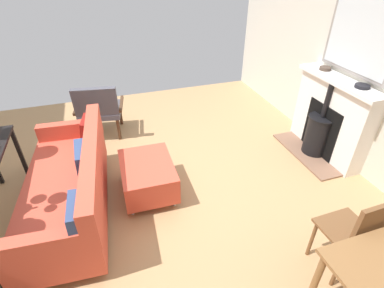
{
  "coord_description": "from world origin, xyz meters",
  "views": [
    {
      "loc": [
        0.31,
        2.65,
        2.4
      ],
      "look_at": [
        -0.52,
        0.12,
        0.65
      ],
      "focal_mm": 27.3,
      "sensor_mm": 36.0,
      "label": 1
    }
  ],
  "objects": [
    {
      "name": "mantel_bowl_far",
      "position": [
        -2.54,
        0.25,
        1.11
      ],
      "size": [
        0.17,
        0.17,
        0.04
      ],
      "color": "black",
      "rests_on": "fireplace"
    },
    {
      "name": "sofa",
      "position": [
        0.79,
        0.07,
        0.36
      ],
      "size": [
        0.92,
        1.94,
        0.82
      ],
      "color": "#B2B2B7",
      "rests_on": "ground"
    },
    {
      "name": "mirror_over_mantel",
      "position": [
        -2.63,
        -0.05,
        1.6
      ],
      "size": [
        0.04,
        1.02,
        0.9
      ],
      "color": "gray"
    },
    {
      "name": "mantel_bowl_near",
      "position": [
        -2.54,
        -0.38,
        1.11
      ],
      "size": [
        0.15,
        0.15,
        0.04
      ],
      "color": "#47382D",
      "rests_on": "fireplace"
    },
    {
      "name": "armchair_accent",
      "position": [
        0.41,
        -1.46,
        0.48
      ],
      "size": [
        0.76,
        0.68,
        0.86
      ],
      "color": "#4C3321",
      "rests_on": "ground"
    },
    {
      "name": "ottoman",
      "position": [
        -0.02,
        0.02,
        0.25
      ],
      "size": [
        0.6,
        0.79,
        0.41
      ],
      "color": "#B2B2B7",
      "rests_on": "ground"
    },
    {
      "name": "fireplace",
      "position": [
        -2.5,
        -0.05,
        0.49
      ],
      "size": [
        0.57,
        1.28,
        1.09
      ],
      "color": "brown",
      "rests_on": "ground"
    },
    {
      "name": "wall_left",
      "position": [
        -2.72,
        0.0,
        1.45
      ],
      "size": [
        0.12,
        5.8,
        2.89
      ],
      "primitive_type": "cube",
      "color": "beige",
      "rests_on": "ground"
    },
    {
      "name": "ground_plane",
      "position": [
        0.0,
        0.0,
        -0.0
      ],
      "size": [
        5.44,
        5.8,
        0.01
      ],
      "primitive_type": "cube",
      "color": "tan"
    },
    {
      "name": "dining_chair_near_fireplace",
      "position": [
        -1.43,
        1.58,
        0.53
      ],
      "size": [
        0.41,
        0.41,
        0.9
      ],
      "color": "brown",
      "rests_on": "ground"
    }
  ]
}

